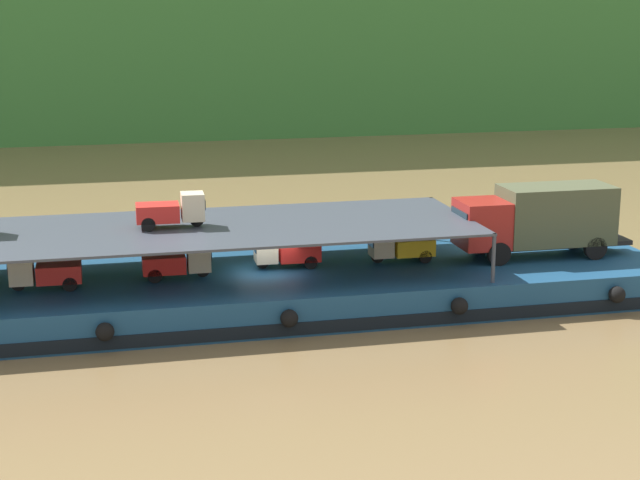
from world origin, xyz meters
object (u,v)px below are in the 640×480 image
covered_lorry (539,219)px  mini_truck_lower_mid (178,261)px  mini_truck_upper_mid (172,211)px  cargo_barge (268,289)px  mini_truck_lower_fore (286,251)px  mini_truck_lower_aft (44,272)px  mini_truck_lower_bow (400,246)px

covered_lorry → mini_truck_lower_mid: 15.59m
mini_truck_upper_mid → cargo_barge: bearing=-3.9°
cargo_barge → mini_truck_lower_mid: size_ratio=12.21×
mini_truck_lower_fore → mini_truck_upper_mid: mini_truck_upper_mid is taller
mini_truck_lower_aft → covered_lorry: bearing=0.8°
cargo_barge → covered_lorry: (11.86, -0.30, 2.44)m
covered_lorry → mini_truck_lower_aft: (-20.74, -0.27, -1.00)m
covered_lorry → mini_truck_lower_bow: 6.18m
cargo_barge → mini_truck_lower_bow: mini_truck_lower_bow is taller
mini_truck_lower_aft → mini_truck_upper_mid: size_ratio=1.00×
cargo_barge → mini_truck_lower_fore: (0.85, 0.49, 1.44)m
cargo_barge → mini_truck_lower_aft: bearing=-176.3°
mini_truck_lower_fore → mini_truck_upper_mid: size_ratio=1.00×
mini_truck_lower_aft → mini_truck_lower_mid: 5.20m
mini_truck_lower_bow → mini_truck_lower_aft: bearing=-176.6°
cargo_barge → mini_truck_lower_mid: mini_truck_lower_mid is taller
covered_lorry → mini_truck_lower_aft: 20.77m
mini_truck_lower_mid → mini_truck_lower_fore: size_ratio=1.00×
mini_truck_lower_mid → mini_truck_lower_fore: (4.54, 0.66, 0.00)m
mini_truck_lower_mid → mini_truck_lower_fore: 4.59m
mini_truck_upper_mid → mini_truck_lower_mid: bearing=-72.4°
cargo_barge → mini_truck_lower_bow: size_ratio=12.28×
covered_lorry → mini_truck_lower_bow: bearing=174.4°
mini_truck_lower_fore → mini_truck_upper_mid: bearing=-177.1°
mini_truck_lower_aft → mini_truck_upper_mid: mini_truck_upper_mid is taller
mini_truck_lower_aft → cargo_barge: bearing=3.7°
mini_truck_lower_mid → mini_truck_upper_mid: bearing=107.6°
cargo_barge → mini_truck_lower_fore: 1.75m
mini_truck_lower_aft → mini_truck_lower_mid: (5.19, 0.40, 0.00)m
mini_truck_lower_bow → mini_truck_upper_mid: (-9.62, -0.04, 2.00)m
mini_truck_lower_aft → mini_truck_upper_mid: bearing=9.3°
mini_truck_lower_bow → covered_lorry: bearing=-5.6°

